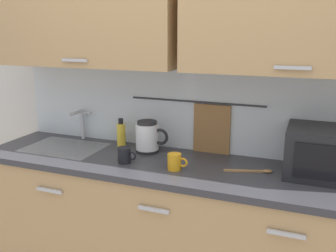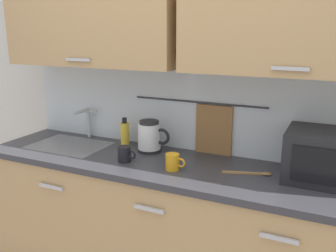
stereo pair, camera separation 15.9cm
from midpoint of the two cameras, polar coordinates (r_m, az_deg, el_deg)
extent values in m
cube|color=tan|center=(2.47, -1.07, -15.97)|extent=(2.50, 0.60, 0.86)
cube|color=#B7B7BC|center=(2.43, -19.47, -9.25)|extent=(0.18, 0.02, 0.02)
cube|color=#B7B7BC|center=(2.07, -4.47, -12.62)|extent=(0.18, 0.02, 0.02)
cube|color=#B7B7BC|center=(1.91, 15.21, -15.65)|extent=(0.18, 0.02, 0.02)
cube|color=#333338|center=(2.28, -1.13, -6.17)|extent=(2.53, 0.63, 0.04)
cube|color=#9EA0A5|center=(2.70, -17.09, -4.05)|extent=(0.52, 0.38, 0.09)
cube|color=silver|center=(2.48, 1.75, 4.42)|extent=(3.70, 0.06, 2.50)
cube|color=silver|center=(2.46, 1.45, 2.56)|extent=(2.50, 0.01, 0.55)
cube|color=tan|center=(2.56, -13.96, 16.70)|extent=(1.22, 0.33, 0.70)
cube|color=#B7B7BC|center=(2.42, -15.92, 9.61)|extent=(0.18, 0.01, 0.02)
cube|color=tan|center=(2.11, 17.28, 17.04)|extent=(1.22, 0.33, 0.70)
cube|color=#B7B7BC|center=(1.95, 16.21, 8.52)|extent=(0.18, 0.01, 0.02)
cylinder|color=#333338|center=(2.42, 2.37, 3.69)|extent=(0.90, 0.01, 0.01)
cube|color=olive|center=(2.42, 4.82, -0.70)|extent=(0.24, 0.02, 0.34)
cylinder|color=#B2B5BA|center=(2.83, -14.47, 0.27)|extent=(0.03, 0.03, 0.22)
cylinder|color=#B2B5BA|center=(2.75, -15.56, 1.91)|extent=(0.02, 0.16, 0.02)
cube|color=#B2B5BA|center=(2.79, -13.92, 1.99)|extent=(0.07, 0.02, 0.01)
cube|color=black|center=(2.18, 21.59, -3.88)|extent=(0.46, 0.34, 0.27)
cube|color=black|center=(2.01, 20.56, -5.27)|extent=(0.29, 0.01, 0.18)
cylinder|color=black|center=(2.49, -5.00, -3.71)|extent=(0.16, 0.16, 0.02)
cylinder|color=white|center=(2.46, -5.04, -1.63)|extent=(0.15, 0.15, 0.17)
cylinder|color=#262628|center=(2.43, -5.09, 0.52)|extent=(0.13, 0.13, 0.02)
torus|color=black|center=(2.42, -3.07, -1.66)|extent=(0.11, 0.02, 0.11)
cylinder|color=yellow|center=(2.60, -8.88, -1.38)|extent=(0.06, 0.06, 0.16)
cylinder|color=black|center=(2.57, -8.97, 0.72)|extent=(0.03, 0.03, 0.04)
cylinder|color=black|center=(2.29, -8.66, -4.42)|extent=(0.08, 0.08, 0.09)
torus|color=black|center=(2.26, -7.52, -4.55)|extent=(0.06, 0.01, 0.06)
cylinder|color=orange|center=(2.15, -1.14, -5.48)|extent=(0.08, 0.08, 0.09)
torus|color=orange|center=(2.14, 0.16, -5.61)|extent=(0.06, 0.01, 0.06)
cube|color=#9E7042|center=(2.17, 9.34, -6.78)|extent=(0.22, 0.08, 0.01)
ellipsoid|color=#9E7042|center=(2.18, 12.90, -6.74)|extent=(0.07, 0.06, 0.01)
camera|label=1|loc=(0.08, -92.02, -0.52)|focal=40.01mm
camera|label=2|loc=(0.08, 87.98, 0.52)|focal=40.01mm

